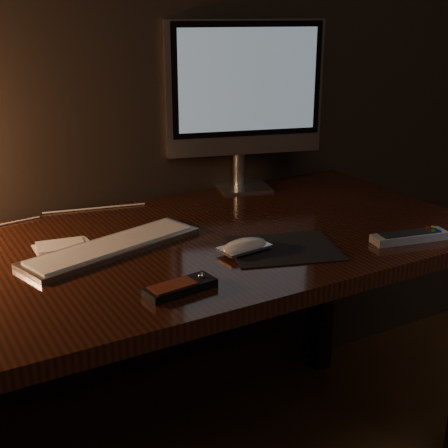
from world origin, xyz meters
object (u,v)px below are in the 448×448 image
mouse (244,248)px  tv_remote (410,236)px  media_remote (180,287)px  monitor (245,92)px  desk (162,281)px  keyboard (112,246)px

mouse → tv_remote: 0.42m
media_remote → tv_remote: bearing=-8.7°
monitor → tv_remote: size_ratio=2.53×
tv_remote → mouse: bearing=173.2°
desk → tv_remote: size_ratio=7.93×
mouse → media_remote: 0.25m
monitor → media_remote: monitor is taller
monitor → media_remote: size_ratio=3.29×
desk → monitor: size_ratio=3.14×
keyboard → tv_remote: 0.72m
media_remote → keyboard: bearing=90.6°
desk → tv_remote: (0.51, -0.34, 0.14)m
desk → monitor: bearing=32.5°
monitor → media_remote: bearing=-115.7°
desk → media_remote: 0.37m
keyboard → mouse: mouse is taller
keyboard → media_remote: media_remote is taller
keyboard → media_remote: 0.29m
monitor → mouse: bearing=-106.0°
media_remote → mouse: bearing=20.5°
desk → keyboard: 0.20m
desk → mouse: mouse is taller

